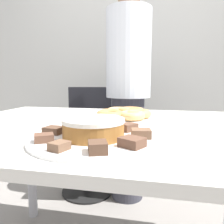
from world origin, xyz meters
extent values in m
cube|color=beige|center=(0.00, 1.60, 1.30)|extent=(8.00, 0.05, 2.60)
cube|color=silver|center=(0.00, 0.00, 0.76)|extent=(1.41, 0.99, 0.03)
cylinder|color=silver|center=(-0.64, 0.44, 0.37)|extent=(0.06, 0.06, 0.75)
cylinder|color=#383842|center=(-0.02, 0.84, 0.42)|extent=(0.26, 0.26, 0.83)
cylinder|color=silver|center=(-0.02, 0.84, 1.16)|extent=(0.34, 0.34, 0.66)
cylinder|color=black|center=(-0.37, 0.85, 0.01)|extent=(0.44, 0.44, 0.01)
cylinder|color=#262626|center=(-0.37, 0.85, 0.23)|extent=(0.06, 0.06, 0.43)
cube|color=black|center=(-0.37, 0.85, 0.46)|extent=(0.50, 0.50, 0.04)
cube|color=black|center=(-0.40, 1.05, 0.69)|extent=(0.40, 0.08, 0.42)
cylinder|color=white|center=(0.02, -0.26, 0.78)|extent=(0.38, 0.38, 0.01)
cylinder|color=white|center=(0.05, 0.14, 0.78)|extent=(0.33, 0.33, 0.01)
cylinder|color=#9E662D|center=(0.02, -0.26, 0.81)|extent=(0.18, 0.18, 0.05)
cylinder|color=white|center=(0.02, -0.26, 0.84)|extent=(0.19, 0.19, 0.01)
cube|color=brown|center=(-0.03, -0.39, 0.80)|extent=(0.05, 0.06, 0.02)
cube|color=#513828|center=(0.07, -0.39, 0.80)|extent=(0.06, 0.06, 0.03)
cube|color=brown|center=(0.14, -0.33, 0.80)|extent=(0.08, 0.07, 0.02)
cube|color=brown|center=(0.16, -0.23, 0.80)|extent=(0.06, 0.06, 0.03)
cube|color=brown|center=(0.11, -0.15, 0.80)|extent=(0.07, 0.07, 0.03)
cube|color=brown|center=(0.02, -0.12, 0.80)|extent=(0.05, 0.06, 0.02)
cube|color=#513828|center=(-0.07, -0.15, 0.80)|extent=(0.07, 0.08, 0.02)
cube|color=#513828|center=(-0.12, -0.23, 0.80)|extent=(0.07, 0.06, 0.02)
cube|color=brown|center=(-0.10, -0.33, 0.80)|extent=(0.07, 0.06, 0.02)
torus|color=#E5AD66|center=(0.05, 0.14, 0.80)|extent=(0.12, 0.12, 0.03)
torus|color=#D18E4C|center=(0.08, 0.18, 0.81)|extent=(0.13, 0.13, 0.04)
torus|color=#E5AD66|center=(0.01, 0.21, 0.81)|extent=(0.12, 0.12, 0.03)
torus|color=#D18E4C|center=(-0.02, 0.13, 0.81)|extent=(0.11, 0.11, 0.03)
torus|color=#C68447|center=(0.00, 0.06, 0.81)|extent=(0.12, 0.12, 0.04)
torus|color=#E5AD66|center=(0.09, 0.07, 0.81)|extent=(0.12, 0.12, 0.04)
torus|color=tan|center=(0.11, 0.13, 0.81)|extent=(0.13, 0.13, 0.04)
cube|color=white|center=(-0.52, 0.10, 0.78)|extent=(0.16, 0.13, 0.01)
camera|label=1|loc=(0.20, -0.87, 0.96)|focal=35.00mm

